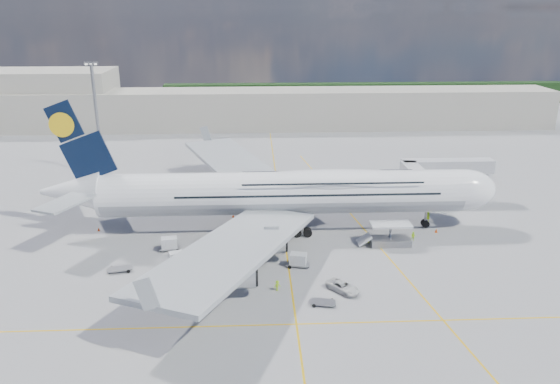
{
  "coord_description": "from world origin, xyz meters",
  "views": [
    {
      "loc": [
        -4.76,
        -77.74,
        36.74
      ],
      "look_at": [
        -0.68,
        8.0,
        7.59
      ],
      "focal_mm": 35.0,
      "sensor_mm": 36.0,
      "label": 1
    }
  ],
  "objects_px": {
    "crew_wing": "(187,273)",
    "cone_tail": "(99,229)",
    "dolly_back": "(169,244)",
    "baggage_tug": "(219,262)",
    "service_van": "(343,287)",
    "dolly_nose_far": "(323,302)",
    "cone_wing_right_inner": "(226,288)",
    "cone_wing_left_inner": "(233,216)",
    "dolly_row_c": "(176,257)",
    "crew_van": "(369,238)",
    "cone_wing_right_outer": "(213,296)",
    "dolly_row_b": "(246,278)",
    "dolly_row_a": "(120,269)",
    "dolly_nose_near": "(298,260)",
    "jet_bridge": "(435,172)",
    "catering_truck_inner": "(197,190)",
    "crew_nose": "(428,216)",
    "airliner": "(285,192)",
    "cone_wing_left_outer": "(195,182)",
    "crew_tug": "(277,286)",
    "light_mast": "(97,118)",
    "catering_truck_outer": "(238,171)",
    "cargo_loader": "(389,237)",
    "crew_loader": "(413,236)"
  },
  "relations": [
    {
      "from": "service_van",
      "to": "cone_wing_left_inner",
      "type": "height_order",
      "value": "service_van"
    },
    {
      "from": "catering_truck_inner",
      "to": "service_van",
      "type": "relative_size",
      "value": 1.47
    },
    {
      "from": "jet_bridge",
      "to": "crew_wing",
      "type": "height_order",
      "value": "jet_bridge"
    },
    {
      "from": "cone_wing_left_outer",
      "to": "dolly_row_a",
      "type": "bearing_deg",
      "value": -99.16
    },
    {
      "from": "dolly_back",
      "to": "crew_wing",
      "type": "height_order",
      "value": "dolly_back"
    },
    {
      "from": "baggage_tug",
      "to": "catering_truck_outer",
      "type": "xyz_separation_m",
      "value": [
        1.82,
        43.15,
        1.35
      ]
    },
    {
      "from": "dolly_row_b",
      "to": "cone_wing_left_inner",
      "type": "relative_size",
      "value": 4.54
    },
    {
      "from": "catering_truck_outer",
      "to": "light_mast",
      "type": "bearing_deg",
      "value": -160.82
    },
    {
      "from": "airliner",
      "to": "dolly_row_c",
      "type": "relative_size",
      "value": 25.48
    },
    {
      "from": "catering_truck_inner",
      "to": "cone_wing_right_outer",
      "type": "xyz_separation_m",
      "value": [
        5.89,
        -39.89,
        -1.67
      ]
    },
    {
      "from": "catering_truck_inner",
      "to": "dolly_row_b",
      "type": "bearing_deg",
      "value": -60.6
    },
    {
      "from": "dolly_back",
      "to": "baggage_tug",
      "type": "xyz_separation_m",
      "value": [
        8.21,
        -6.1,
        -0.43
      ]
    },
    {
      "from": "airliner",
      "to": "jet_bridge",
      "type": "bearing_deg",
      "value": 20.31
    },
    {
      "from": "catering_truck_outer",
      "to": "crew_van",
      "type": "distance_m",
      "value": 42.09
    },
    {
      "from": "crew_van",
      "to": "dolly_nose_near",
      "type": "bearing_deg",
      "value": 109.59
    },
    {
      "from": "crew_wing",
      "to": "cone_tail",
      "type": "distance_m",
      "value": 25.46
    },
    {
      "from": "airliner",
      "to": "service_van",
      "type": "height_order",
      "value": "airliner"
    },
    {
      "from": "cone_wing_right_outer",
      "to": "cone_wing_left_inner",
      "type": "bearing_deg",
      "value": 86.71
    },
    {
      "from": "dolly_back",
      "to": "cone_wing_right_outer",
      "type": "relative_size",
      "value": 6.9
    },
    {
      "from": "airliner",
      "to": "crew_tug",
      "type": "bearing_deg",
      "value": -95.93
    },
    {
      "from": "jet_bridge",
      "to": "cone_wing_right_inner",
      "type": "bearing_deg",
      "value": -140.52
    },
    {
      "from": "crew_loader",
      "to": "cone_wing_right_outer",
      "type": "distance_m",
      "value": 36.23
    },
    {
      "from": "dolly_row_c",
      "to": "cone_tail",
      "type": "distance_m",
      "value": 20.07
    },
    {
      "from": "dolly_row_a",
      "to": "dolly_nose_near",
      "type": "distance_m",
      "value": 26.27
    },
    {
      "from": "dolly_back",
      "to": "catering_truck_outer",
      "type": "xyz_separation_m",
      "value": [
        10.03,
        37.05,
        0.92
      ]
    },
    {
      "from": "service_van",
      "to": "crew_van",
      "type": "bearing_deg",
      "value": 26.51
    },
    {
      "from": "cone_wing_right_outer",
      "to": "airliner",
      "type": "bearing_deg",
      "value": 64.77
    },
    {
      "from": "dolly_back",
      "to": "cone_wing_right_inner",
      "type": "distance_m",
      "value": 16.48
    },
    {
      "from": "crew_tug",
      "to": "cone_wing_right_inner",
      "type": "height_order",
      "value": "crew_tug"
    },
    {
      "from": "service_van",
      "to": "jet_bridge",
      "type": "bearing_deg",
      "value": 15.1
    },
    {
      "from": "cone_wing_right_inner",
      "to": "dolly_row_b",
      "type": "bearing_deg",
      "value": 44.45
    },
    {
      "from": "catering_truck_inner",
      "to": "cone_wing_left_inner",
      "type": "relative_size",
      "value": 11.66
    },
    {
      "from": "cone_wing_left_inner",
      "to": "dolly_row_c",
      "type": "bearing_deg",
      "value": -113.23
    },
    {
      "from": "cargo_loader",
      "to": "crew_wing",
      "type": "relative_size",
      "value": 4.34
    },
    {
      "from": "baggage_tug",
      "to": "crew_nose",
      "type": "relative_size",
      "value": 1.43
    },
    {
      "from": "service_van",
      "to": "crew_nose",
      "type": "xyz_separation_m",
      "value": [
        19.36,
        24.67,
        0.31
      ]
    },
    {
      "from": "airliner",
      "to": "dolly_row_b",
      "type": "bearing_deg",
      "value": -109.65
    },
    {
      "from": "baggage_tug",
      "to": "service_van",
      "type": "relative_size",
      "value": 0.58
    },
    {
      "from": "dolly_row_c",
      "to": "cone_wing_right_outer",
      "type": "relative_size",
      "value": 5.95
    },
    {
      "from": "dolly_nose_near",
      "to": "cone_wing_right_outer",
      "type": "xyz_separation_m",
      "value": [
        -12.07,
        -8.68,
        -0.87
      ]
    },
    {
      "from": "light_mast",
      "to": "dolly_nose_far",
      "type": "bearing_deg",
      "value": -54.11
    },
    {
      "from": "dolly_row_c",
      "to": "crew_van",
      "type": "relative_size",
      "value": 2.02
    },
    {
      "from": "light_mast",
      "to": "dolly_row_a",
      "type": "relative_size",
      "value": 6.76
    },
    {
      "from": "baggage_tug",
      "to": "service_van",
      "type": "xyz_separation_m",
      "value": [
        17.3,
        -8.44,
        -0.03
      ]
    },
    {
      "from": "cargo_loader",
      "to": "dolly_row_a",
      "type": "bearing_deg",
      "value": -169.74
    },
    {
      "from": "jet_bridge",
      "to": "dolly_nose_near",
      "type": "relative_size",
      "value": 5.18
    },
    {
      "from": "cargo_loader",
      "to": "baggage_tug",
      "type": "relative_size",
      "value": 3.02
    },
    {
      "from": "crew_loader",
      "to": "cone_wing_left_outer",
      "type": "relative_size",
      "value": 2.7
    },
    {
      "from": "dolly_nose_far",
      "to": "cone_wing_right_inner",
      "type": "relative_size",
      "value": 7.07
    },
    {
      "from": "airliner",
      "to": "dolly_row_a",
      "type": "height_order",
      "value": "airliner"
    }
  ]
}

